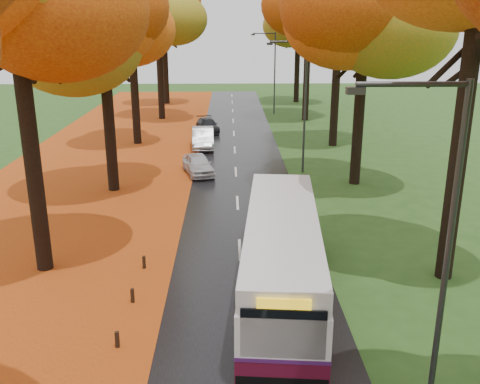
{
  "coord_description": "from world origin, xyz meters",
  "views": [
    {
      "loc": [
        -0.43,
        -2.27,
        9.05
      ],
      "look_at": [
        0.0,
        17.84,
        2.6
      ],
      "focal_mm": 40.0,
      "sensor_mm": 36.0,
      "label": 1
    }
  ],
  "objects_px": {
    "streetlamp_mid": "(301,97)",
    "bus": "(282,254)",
    "car_white": "(198,164)",
    "streetlamp_far": "(272,67)",
    "streetlamp_near": "(438,238)",
    "car_dark": "(208,125)",
    "car_silver": "(203,138)"
  },
  "relations": [
    {
      "from": "streetlamp_mid",
      "to": "bus",
      "type": "distance_m",
      "value": 16.2
    },
    {
      "from": "car_white",
      "to": "streetlamp_mid",
      "type": "bearing_deg",
      "value": -11.25
    },
    {
      "from": "bus",
      "to": "car_white",
      "type": "bearing_deg",
      "value": 108.73
    },
    {
      "from": "streetlamp_far",
      "to": "streetlamp_near",
      "type": "bearing_deg",
      "value": -90.0
    },
    {
      "from": "streetlamp_mid",
      "to": "car_dark",
      "type": "bearing_deg",
      "value": 115.86
    },
    {
      "from": "streetlamp_near",
      "to": "streetlamp_mid",
      "type": "bearing_deg",
      "value": 90.0
    },
    {
      "from": "bus",
      "to": "streetlamp_far",
      "type": "bearing_deg",
      "value": 91.19
    },
    {
      "from": "bus",
      "to": "car_silver",
      "type": "bearing_deg",
      "value": 104.47
    },
    {
      "from": "streetlamp_far",
      "to": "car_white",
      "type": "relative_size",
      "value": 2.18
    },
    {
      "from": "streetlamp_far",
      "to": "car_silver",
      "type": "xyz_separation_m",
      "value": [
        -6.3,
        -15.16,
        -3.94
      ]
    },
    {
      "from": "bus",
      "to": "car_dark",
      "type": "bearing_deg",
      "value": 102.31
    },
    {
      "from": "streetlamp_near",
      "to": "car_white",
      "type": "bearing_deg",
      "value": 106.25
    },
    {
      "from": "streetlamp_near",
      "to": "bus",
      "type": "height_order",
      "value": "streetlamp_near"
    },
    {
      "from": "streetlamp_mid",
      "to": "streetlamp_far",
      "type": "distance_m",
      "value": 22.0
    },
    {
      "from": "streetlamp_far",
      "to": "car_white",
      "type": "xyz_separation_m",
      "value": [
        -6.28,
        -22.46,
        -4.05
      ]
    },
    {
      "from": "streetlamp_near",
      "to": "streetlamp_mid",
      "type": "distance_m",
      "value": 22.0
    },
    {
      "from": "streetlamp_near",
      "to": "bus",
      "type": "bearing_deg",
      "value": 112.34
    },
    {
      "from": "streetlamp_far",
      "to": "car_silver",
      "type": "height_order",
      "value": "streetlamp_far"
    },
    {
      "from": "bus",
      "to": "car_white",
      "type": "xyz_separation_m",
      "value": [
        -3.67,
        15.21,
        -0.84
      ]
    },
    {
      "from": "streetlamp_near",
      "to": "car_silver",
      "type": "xyz_separation_m",
      "value": [
        -6.3,
        28.84,
        -3.94
      ]
    },
    {
      "from": "streetlamp_far",
      "to": "bus",
      "type": "bearing_deg",
      "value": -93.96
    },
    {
      "from": "bus",
      "to": "car_silver",
      "type": "distance_m",
      "value": 22.81
    },
    {
      "from": "streetlamp_mid",
      "to": "streetlamp_far",
      "type": "height_order",
      "value": "same"
    },
    {
      "from": "bus",
      "to": "streetlamp_near",
      "type": "bearing_deg",
      "value": -62.51
    },
    {
      "from": "car_silver",
      "to": "streetlamp_mid",
      "type": "bearing_deg",
      "value": -50.07
    },
    {
      "from": "bus",
      "to": "car_dark",
      "type": "height_order",
      "value": "bus"
    },
    {
      "from": "streetlamp_near",
      "to": "streetlamp_far",
      "type": "relative_size",
      "value": 1.0
    },
    {
      "from": "streetlamp_mid",
      "to": "car_dark",
      "type": "height_order",
      "value": "streetlamp_mid"
    },
    {
      "from": "car_white",
      "to": "car_silver",
      "type": "bearing_deg",
      "value": 74.73
    },
    {
      "from": "streetlamp_far",
      "to": "streetlamp_mid",
      "type": "bearing_deg",
      "value": -90.0
    },
    {
      "from": "streetlamp_mid",
      "to": "car_white",
      "type": "bearing_deg",
      "value": -175.83
    },
    {
      "from": "streetlamp_mid",
      "to": "car_dark",
      "type": "relative_size",
      "value": 2.06
    }
  ]
}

